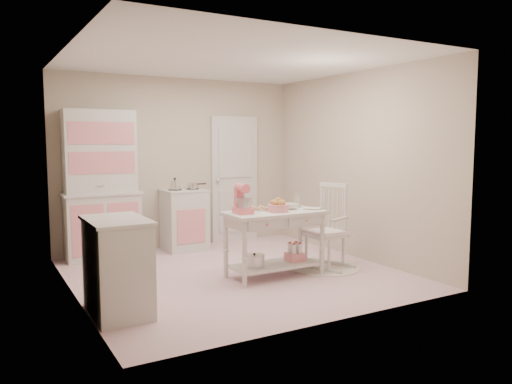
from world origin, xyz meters
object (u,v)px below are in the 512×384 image
at_px(bread_basket, 278,208).
at_px(stand_mixer, 243,199).
at_px(base_cabinet, 117,266).
at_px(stove, 184,220).
at_px(hutch, 101,185).
at_px(rocking_chair, 325,226).
at_px(work_table, 274,244).

bearing_deg(bread_basket, stand_mixer, 170.96).
bearing_deg(stand_mixer, base_cabinet, -162.36).
bearing_deg(stove, hutch, 177.61).
bearing_deg(base_cabinet, hutch, 80.70).
relative_size(base_cabinet, rocking_chair, 0.84).
distance_m(hutch, base_cabinet, 2.48).
distance_m(stove, rocking_chair, 2.26).
height_order(stove, bread_basket, stove).
relative_size(hutch, rocking_chair, 1.89).
height_order(rocking_chair, stand_mixer, stand_mixer).
xyz_separation_m(base_cabinet, work_table, (1.99, 0.39, -0.06)).
bearing_deg(bread_basket, base_cabinet, -170.50).
bearing_deg(rocking_chair, bread_basket, 163.79).
relative_size(stove, work_table, 0.77).
bearing_deg(rocking_chair, stand_mixer, 158.48).
xyz_separation_m(hutch, bread_basket, (1.62, -2.04, -0.19)).
xyz_separation_m(base_cabinet, bread_basket, (2.01, 0.34, 0.39)).
height_order(stove, stand_mixer, stand_mixer).
height_order(hutch, base_cabinet, hutch).
bearing_deg(stove, bread_basket, -78.04).
xyz_separation_m(hutch, stove, (1.20, -0.05, -0.58)).
height_order(hutch, stand_mixer, hutch).
bearing_deg(stove, rocking_chair, -58.28).
distance_m(rocking_chair, bread_basket, 0.82).
relative_size(stove, rocking_chair, 0.84).
distance_m(stove, bread_basket, 2.07).
bearing_deg(rocking_chair, work_table, 160.01).
relative_size(work_table, bread_basket, 4.80).
bearing_deg(rocking_chair, base_cabinet, 166.72).
height_order(stove, base_cabinet, same).
relative_size(rocking_chair, work_table, 0.92).
xyz_separation_m(rocking_chair, work_table, (-0.78, -0.02, -0.15)).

